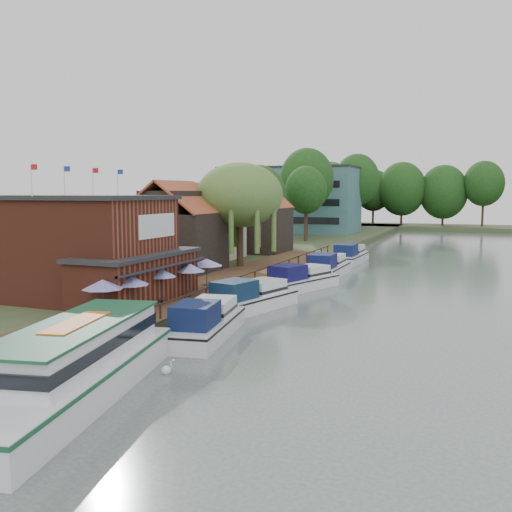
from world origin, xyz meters
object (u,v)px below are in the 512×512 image
(umbrella_3, at_px, (190,280))
(cruiser_3, at_px, (327,264))
(umbrella_2, at_px, (161,287))
(cruiser_1, at_px, (250,294))
(hotel_block, at_px, (290,199))
(willow, at_px, (240,215))
(tour_boat, at_px, (69,363))
(pub, at_px, (81,247))
(cruiser_4, at_px, (350,253))
(umbrella_0, at_px, (103,300))
(cottage_a, at_px, (175,226))
(cottage_b, at_px, (196,221))
(umbrella_4, at_px, (207,274))
(cottage_c, at_px, (258,218))
(cruiser_0, at_px, (205,317))
(cruiser_2, at_px, (301,276))
(swan, at_px, (166,369))
(umbrella_1, at_px, (131,295))

(umbrella_3, distance_m, cruiser_3, 21.07)
(cruiser_3, bearing_deg, umbrella_2, -102.52)
(umbrella_2, relative_size, cruiser_1, 0.24)
(hotel_block, bearing_deg, willow, -77.29)
(hotel_block, distance_m, tour_boat, 87.41)
(pub, distance_m, cruiser_4, 37.04)
(pub, bearing_deg, hotel_block, 96.43)
(hotel_block, xyz_separation_m, umbrella_0, (13.84, -76.52, -4.86))
(umbrella_0, bearing_deg, cottage_a, 108.44)
(cottage_b, bearing_deg, umbrella_2, -67.35)
(umbrella_4, distance_m, cruiser_4, 29.46)
(umbrella_4, bearing_deg, tour_boat, -79.19)
(cottage_c, bearing_deg, cruiser_0, -73.24)
(cottage_b, xyz_separation_m, cruiser_0, (15.16, -28.06, -4.06))
(willow, xyz_separation_m, umbrella_2, (3.02, -20.22, -3.93))
(cruiser_2, distance_m, swan, 24.81)
(umbrella_3, distance_m, cruiser_1, 4.45)
(cottage_a, xyz_separation_m, umbrella_0, (6.84, -20.52, -2.96))
(umbrella_3, bearing_deg, cottage_a, 123.37)
(willow, bearing_deg, hotel_block, 102.71)
(cottage_a, height_order, willow, willow)
(umbrella_0, distance_m, swan, 8.21)
(cottage_c, xyz_separation_m, willow, (3.50, -14.00, 0.96))
(pub, relative_size, cruiser_4, 1.99)
(cruiser_3, height_order, cruiser_4, cruiser_3)
(hotel_block, xyz_separation_m, cottage_a, (7.00, -56.00, -1.90))
(umbrella_0, xyz_separation_m, cruiser_2, (5.60, 20.45, -1.13))
(cottage_a, bearing_deg, cruiser_3, 33.34)
(cruiser_0, relative_size, cruiser_3, 0.96)
(cruiser_3, bearing_deg, cottage_c, 137.27)
(hotel_block, bearing_deg, umbrella_2, -78.47)
(umbrella_0, height_order, cruiser_2, umbrella_0)
(pub, distance_m, umbrella_2, 6.94)
(umbrella_0, xyz_separation_m, umbrella_3, (1.20, 8.32, 0.00))
(cruiser_2, bearing_deg, cottage_c, 139.99)
(cruiser_2, relative_size, swan, 21.80)
(umbrella_0, distance_m, cruiser_1, 11.73)
(umbrella_0, bearing_deg, cruiser_1, 65.55)
(hotel_block, distance_m, willow, 52.29)
(cruiser_3, bearing_deg, cruiser_2, -91.68)
(swan, bearing_deg, tour_boat, -113.50)
(pub, height_order, cruiser_2, pub)
(hotel_block, relative_size, cruiser_1, 2.59)
(umbrella_2, xyz_separation_m, cruiser_4, (4.87, 35.30, -1.07))
(umbrella_0, distance_m, umbrella_4, 11.57)
(umbrella_0, bearing_deg, cruiser_0, 24.86)
(pub, distance_m, umbrella_1, 7.85)
(umbrella_3, xyz_separation_m, tour_boat, (3.57, -17.01, -0.72))
(cottage_c, height_order, willow, willow)
(cottage_b, distance_m, umbrella_0, 32.21)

